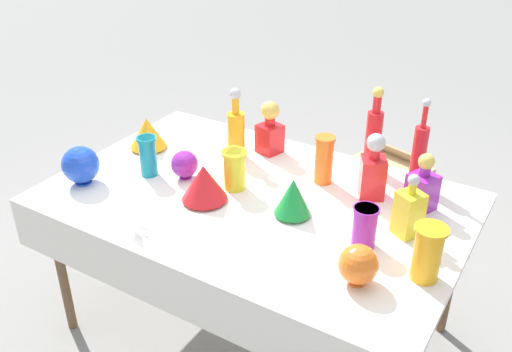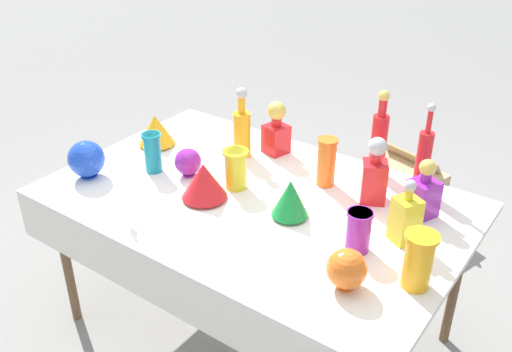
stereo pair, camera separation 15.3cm
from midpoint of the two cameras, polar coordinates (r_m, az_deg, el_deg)
The scene contains 23 objects.
ground_plane at distance 2.91m, azimuth -1.55°, elevation -14.97°, with size 40.00×40.00×0.00m, color gray.
display_table at distance 2.45m, azimuth -2.11°, elevation -3.38°, with size 1.76×1.14×0.76m.
tall_bottle_0 at distance 2.54m, azimuth 14.35°, elevation 2.25°, with size 0.06×0.06×0.40m.
tall_bottle_1 at distance 2.72m, azimuth -3.63°, elevation 4.57°, with size 0.08×0.08×0.35m.
tall_bottle_2 at distance 2.63m, azimuth 10.05°, elevation 3.99°, with size 0.07×0.07×0.40m.
square_decanter_0 at distance 2.39m, azimuth 14.56°, elevation -1.09°, with size 0.14×0.14×0.25m.
square_decanter_1 at distance 2.76m, azimuth -0.20°, elevation 4.67°, with size 0.13×0.13×0.26m.
square_decanter_2 at distance 2.42m, azimuth 9.86°, elevation 0.55°, with size 0.14×0.14×0.29m.
square_decanter_3 at distance 2.21m, azimuth 13.15°, elevation -3.51°, with size 0.12×0.12×0.26m.
slender_vase_0 at distance 1.99m, azimuth 14.71°, elevation -7.37°, with size 0.12×0.12×0.21m.
slender_vase_1 at distance 2.46m, azimuth -3.96°, elevation 0.72°, with size 0.11×0.11×0.18m.
slender_vase_2 at distance 2.12m, azimuth 8.80°, elevation -4.95°, with size 0.10×0.10×0.16m.
slender_vase_3 at distance 2.62m, azimuth -12.42°, elevation 2.06°, with size 0.09×0.09×0.19m.
slender_vase_4 at distance 2.50m, azimuth 5.09°, elevation 1.74°, with size 0.09×0.09×0.22m.
fluted_vase_0 at distance 2.38m, azimuth -7.06°, elevation -0.68°, with size 0.19×0.19×0.17m.
fluted_vase_1 at distance 2.88m, azimuth -12.31°, elevation 4.23°, with size 0.18×0.18×0.16m.
fluted_vase_2 at distance 2.27m, azimuth 1.79°, elevation -2.12°, with size 0.15×0.15×0.17m.
round_bowl_0 at distance 1.95m, azimuth 7.96°, elevation -8.80°, with size 0.14×0.14×0.15m.
round_bowl_1 at distance 2.64m, azimuth -18.73°, elevation 1.04°, with size 0.17×0.17×0.17m.
round_bowl_2 at distance 2.58m, azimuth -8.84°, elevation 1.14°, with size 0.12×0.12×0.13m.
price_tag_left at distance 2.25m, azimuth -13.03°, elevation -5.39°, with size 0.06×0.01×0.04m, color white.
price_tag_center at distance 2.21m, azimuth -13.62°, elevation -6.17°, with size 0.05×0.01×0.04m, color white.
cardboard_box_behind_left at distance 3.71m, azimuth 11.88°, elevation -1.24°, with size 0.52×0.41×0.45m.
Camera 1 is at (1.09, -1.78, 2.03)m, focal length 40.00 mm.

